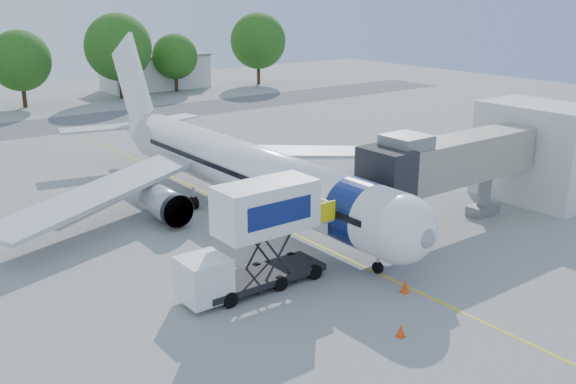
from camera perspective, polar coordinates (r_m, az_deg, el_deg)
ground at (r=42.01m, az=-1.22°, el=-2.93°), size 160.00×160.00×0.00m
guidance_line at (r=42.01m, az=-1.22°, el=-2.92°), size 0.15×70.00×0.01m
taxiway_strip at (r=78.81m, az=-19.60°, el=5.66°), size 120.00×10.00×0.01m
aircraft at (r=44.37m, az=-4.38°, el=2.12°), size 34.17×37.73×11.35m
jet_bridge at (r=41.16m, az=13.65°, el=2.48°), size 13.90×3.20×6.60m
terminal_stub at (r=49.77m, az=21.33°, el=3.30°), size 5.00×8.00×7.00m
catering_hiloader at (r=32.31m, az=-2.92°, el=-4.06°), size 8.50×2.44×5.50m
ground_tug at (r=27.58m, az=17.22°, el=-13.54°), size 3.53×1.92×1.39m
safety_cone_a at (r=33.23m, az=10.34°, el=-8.28°), size 0.42×0.42×0.68m
safety_cone_b at (r=29.27m, az=9.99°, el=-12.04°), size 0.39×0.39×0.62m
outbuilding_right at (r=104.88m, az=-11.69°, el=10.43°), size 16.40×7.40×5.30m
tree_d at (r=91.80m, az=-22.73°, el=10.71°), size 7.90×7.90×10.07m
tree_e at (r=95.33m, az=-14.86°, el=12.35°), size 9.38×9.38×11.96m
tree_f at (r=100.94m, az=-10.02°, el=11.78°), size 6.86×6.86×8.74m
tree_g at (r=107.91m, az=-2.67°, el=13.27°), size 9.07×9.07×11.56m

